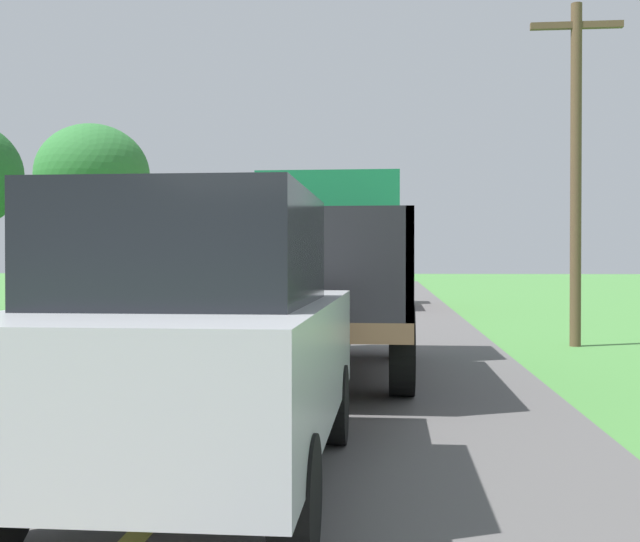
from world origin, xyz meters
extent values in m
cube|color=#2D2D30|center=(0.42, 11.20, 0.68)|extent=(0.90, 5.51, 0.24)
cube|color=brown|center=(0.42, 11.20, 0.88)|extent=(2.30, 5.80, 0.20)
cube|color=#197A4C|center=(0.42, 13.15, 1.93)|extent=(2.10, 1.90, 1.90)
cube|color=black|center=(0.42, 14.10, 2.26)|extent=(1.78, 0.02, 0.76)
cube|color=#232328|center=(-0.69, 10.22, 1.53)|extent=(0.08, 3.85, 1.10)
cube|color=#232328|center=(1.53, 10.22, 1.53)|extent=(0.08, 3.85, 1.10)
cube|color=#232328|center=(0.42, 8.34, 1.53)|extent=(2.30, 0.08, 1.10)
cube|color=#232328|center=(0.42, 12.11, 1.53)|extent=(2.30, 0.08, 1.10)
cylinder|color=black|center=(-0.63, 12.99, 0.58)|extent=(0.28, 1.00, 1.00)
cylinder|color=black|center=(1.47, 12.99, 0.58)|extent=(0.28, 1.00, 1.00)
cylinder|color=black|center=(-0.63, 9.60, 0.58)|extent=(0.28, 1.00, 1.00)
cylinder|color=black|center=(1.47, 9.60, 0.58)|extent=(0.28, 1.00, 1.00)
ellipsoid|color=#A5B522|center=(0.79, 10.92, 1.50)|extent=(0.53, 0.57, 0.46)
ellipsoid|color=#8EBD33|center=(0.12, 10.05, 1.45)|extent=(0.48, 0.44, 0.47)
ellipsoid|color=#9CB62B|center=(0.81, 11.52, 1.47)|extent=(0.43, 0.40, 0.38)
ellipsoid|color=#8FC530|center=(1.11, 11.09, 1.19)|extent=(0.44, 0.50, 0.51)
ellipsoid|color=#A4B321|center=(-0.36, 11.12, 1.45)|extent=(0.54, 0.51, 0.49)
ellipsoid|color=#91BD2A|center=(0.16, 10.57, 1.16)|extent=(0.43, 0.47, 0.52)
ellipsoid|color=#A1BA23|center=(0.84, 11.67, 1.49)|extent=(0.49, 0.48, 0.43)
ellipsoid|color=#9FC628|center=(0.67, 10.54, 1.50)|extent=(0.51, 0.47, 0.46)
cube|color=#2D2D30|center=(0.05, 26.76, 0.68)|extent=(0.90, 5.51, 0.24)
cube|color=brown|center=(0.05, 26.76, 0.88)|extent=(2.30, 5.80, 0.20)
cube|color=gold|center=(0.05, 28.71, 1.93)|extent=(2.10, 1.90, 1.90)
cube|color=black|center=(0.05, 29.67, 2.26)|extent=(1.78, 0.02, 0.76)
cube|color=maroon|center=(-1.06, 25.79, 1.53)|extent=(0.08, 3.85, 1.10)
cube|color=maroon|center=(1.16, 25.79, 1.53)|extent=(0.08, 3.85, 1.10)
cube|color=maroon|center=(0.05, 23.90, 1.53)|extent=(2.30, 0.08, 1.10)
cube|color=maroon|center=(0.05, 27.67, 1.53)|extent=(2.30, 0.08, 1.10)
cylinder|color=black|center=(-1.00, 28.56, 0.58)|extent=(0.28, 1.00, 1.00)
cylinder|color=black|center=(1.10, 28.56, 0.58)|extent=(0.28, 1.00, 1.00)
cylinder|color=black|center=(-1.00, 25.17, 0.58)|extent=(0.28, 1.00, 1.00)
cylinder|color=black|center=(1.10, 25.17, 0.58)|extent=(0.28, 1.00, 1.00)
ellipsoid|color=#A3BB27|center=(0.67, 24.21, 1.17)|extent=(0.53, 0.52, 0.50)
ellipsoid|color=#9EC81C|center=(-0.58, 24.80, 1.15)|extent=(0.55, 0.64, 0.44)
ellipsoid|color=#A4C01C|center=(-0.26, 27.32, 1.83)|extent=(0.60, 0.73, 0.50)
ellipsoid|color=#96BF2A|center=(-0.36, 26.39, 1.52)|extent=(0.52, 0.59, 0.43)
ellipsoid|color=#A5BD1D|center=(0.10, 24.74, 1.16)|extent=(0.43, 0.54, 0.42)
ellipsoid|color=#A1CB24|center=(0.41, 25.75, 1.14)|extent=(0.45, 0.46, 0.41)
cylinder|color=brown|center=(4.71, 15.68, 3.13)|extent=(0.20, 0.20, 6.27)
cube|color=brown|center=(4.71, 15.68, 5.87)|extent=(1.65, 0.12, 0.12)
cylinder|color=#4C3823|center=(-8.51, 26.03, 1.46)|extent=(0.28, 0.28, 2.93)
ellipsoid|color=#2D7033|center=(-8.51, 26.03, 4.42)|extent=(3.72, 3.72, 3.35)
cube|color=#B7BABF|center=(0.13, 5.99, 0.90)|extent=(1.70, 4.10, 0.80)
cube|color=black|center=(0.13, 5.79, 1.65)|extent=(1.44, 2.05, 0.70)
cylinder|color=black|center=(-0.64, 7.26, 0.40)|extent=(0.20, 0.64, 0.64)
cylinder|color=black|center=(0.90, 7.26, 0.40)|extent=(0.20, 0.64, 0.64)
cylinder|color=black|center=(0.90, 4.72, 0.40)|extent=(0.20, 0.64, 0.64)
camera|label=1|loc=(1.37, 0.96, 1.56)|focal=44.01mm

